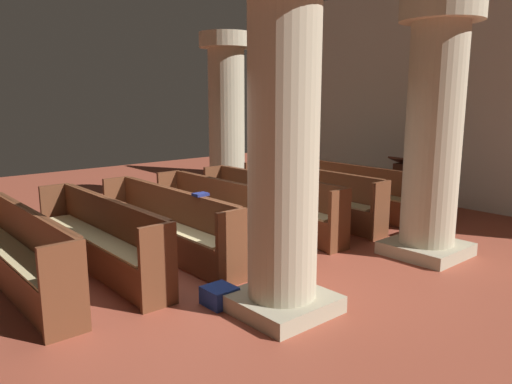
# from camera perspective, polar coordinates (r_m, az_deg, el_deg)

# --- Properties ---
(ground_plane) EXTENTS (19.20, 19.20, 0.00)m
(ground_plane) POSITION_cam_1_polar(r_m,az_deg,el_deg) (6.72, -6.72, -8.48)
(ground_plane) COLOR #9E4733
(back_wall) EXTENTS (10.00, 0.16, 4.50)m
(back_wall) POSITION_cam_1_polar(r_m,az_deg,el_deg) (10.95, 20.76, 10.46)
(back_wall) COLOR beige
(back_wall) RESTS_ON ground
(pew_row_0) EXTENTS (3.12, 0.47, 0.93)m
(pew_row_0) POSITION_cam_1_polar(r_m,az_deg,el_deg) (9.67, 10.22, 0.49)
(pew_row_0) COLOR brown
(pew_row_0) RESTS_ON ground
(pew_row_1) EXTENTS (3.12, 0.46, 0.93)m
(pew_row_1) POSITION_cam_1_polar(r_m,az_deg,el_deg) (8.94, 6.23, -0.27)
(pew_row_1) COLOR brown
(pew_row_1) RESTS_ON ground
(pew_row_2) EXTENTS (3.12, 0.46, 0.93)m
(pew_row_2) POSITION_cam_1_polar(r_m,az_deg,el_deg) (8.25, 1.54, -1.17)
(pew_row_2) COLOR brown
(pew_row_2) RESTS_ON ground
(pew_row_3) EXTENTS (3.12, 0.47, 0.93)m
(pew_row_3) POSITION_cam_1_polar(r_m,az_deg,el_deg) (7.64, -3.94, -2.21)
(pew_row_3) COLOR brown
(pew_row_3) RESTS_ON ground
(pew_row_4) EXTENTS (3.12, 0.46, 0.93)m
(pew_row_4) POSITION_cam_1_polar(r_m,az_deg,el_deg) (7.11, -10.32, -3.39)
(pew_row_4) COLOR brown
(pew_row_4) RESTS_ON ground
(pew_row_5) EXTENTS (3.12, 0.46, 0.93)m
(pew_row_5) POSITION_cam_1_polar(r_m,az_deg,el_deg) (6.68, -17.64, -4.68)
(pew_row_5) COLOR brown
(pew_row_5) RESTS_ON ground
(pew_row_6) EXTENTS (3.12, 0.47, 0.93)m
(pew_row_6) POSITION_cam_1_polar(r_m,az_deg,el_deg) (6.38, -25.84, -6.04)
(pew_row_6) COLOR brown
(pew_row_6) RESTS_ON ground
(pillar_aisle_side) EXTENTS (1.10, 1.10, 3.50)m
(pillar_aisle_side) POSITION_cam_1_polar(r_m,az_deg,el_deg) (7.20, 19.93, 7.09)
(pillar_aisle_side) COLOR tan
(pillar_aisle_side) RESTS_ON ground
(pillar_far_side) EXTENTS (1.10, 1.10, 3.50)m
(pillar_far_side) POSITION_cam_1_polar(r_m,az_deg,el_deg) (10.50, -3.42, 8.82)
(pillar_far_side) COLOR tan
(pillar_far_side) RESTS_ON ground
(pillar_aisle_rear) EXTENTS (1.05, 1.05, 3.50)m
(pillar_aisle_rear) POSITION_cam_1_polar(r_m,az_deg,el_deg) (4.92, 3.19, 6.13)
(pillar_aisle_rear) COLOR tan
(pillar_aisle_rear) RESTS_ON ground
(lectern) EXTENTS (0.48, 0.45, 1.08)m
(lectern) POSITION_cam_1_polar(r_m,az_deg,el_deg) (10.01, 16.57, 0.36)
(lectern) COLOR #492215
(lectern) RESTS_ON ground
(hymn_book) EXTENTS (0.15, 0.19, 0.04)m
(hymn_book) POSITION_cam_1_polar(r_m,az_deg,el_deg) (6.62, -6.45, -0.28)
(hymn_book) COLOR navy
(hymn_book) RESTS_ON pew_row_4
(kneeler_box_navy) EXTENTS (0.32, 0.32, 0.20)m
(kneeler_box_navy) POSITION_cam_1_polar(r_m,az_deg,el_deg) (8.35, 18.05, -4.31)
(kneeler_box_navy) COLOR navy
(kneeler_box_navy) RESTS_ON ground
(kneeler_box_blue) EXTENTS (0.33, 0.32, 0.20)m
(kneeler_box_blue) POSITION_cam_1_polar(r_m,az_deg,el_deg) (5.50, -4.25, -11.90)
(kneeler_box_blue) COLOR navy
(kneeler_box_blue) RESTS_ON ground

